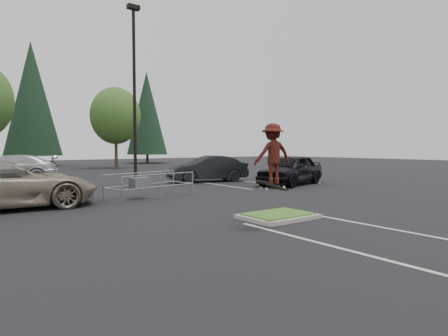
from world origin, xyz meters
TOP-DOWN VIEW (x-y plane):
  - ground at (0.00, 0.00)m, footprint 120.00×120.00m
  - grass_median at (0.00, 0.00)m, footprint 2.20×1.60m
  - stall_lines at (-1.35, 6.02)m, footprint 22.62×17.60m
  - light_pole at (0.50, 12.00)m, footprint 0.70×0.60m
  - decid_c at (5.99, 29.83)m, footprint 5.12×5.12m
  - conif_b at (0.00, 40.50)m, footprint 6.38×6.38m
  - conif_c at (14.00, 39.50)m, footprint 5.50×5.50m
  - cart_corral at (-1.49, 6.61)m, footprint 4.06×2.21m
  - skateboarder at (-1.20, -1.00)m, footprint 1.15×0.83m
  - car_l_tan at (-6.50, 7.00)m, footprint 6.25×3.09m
  - car_r_charc at (5.14, 11.50)m, footprint 5.28×2.86m
  - car_r_black at (8.00, 7.00)m, footprint 5.55×3.44m
  - car_far_silver at (-5.00, 19.08)m, footprint 6.25×3.57m

SIDE VIEW (x-z plane):
  - ground at x=0.00m, z-range 0.00..0.00m
  - stall_lines at x=-1.35m, z-range 0.00..0.01m
  - grass_median at x=0.00m, z-range 0.00..0.16m
  - cart_corral at x=-1.49m, z-range 0.14..1.23m
  - car_r_charc at x=5.14m, z-range 0.00..1.65m
  - car_l_tan at x=-6.50m, z-range 0.00..1.71m
  - car_far_silver at x=-5.00m, z-range 0.00..1.71m
  - car_r_black at x=8.00m, z-range 0.00..1.76m
  - skateboarder at x=-1.20m, z-range 1.09..2.91m
  - light_pole at x=0.50m, z-range -0.50..9.62m
  - decid_c at x=5.99m, z-range 1.06..9.45m
  - conif_c at x=14.00m, z-range 0.60..13.10m
  - conif_b at x=0.00m, z-range 0.60..15.10m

